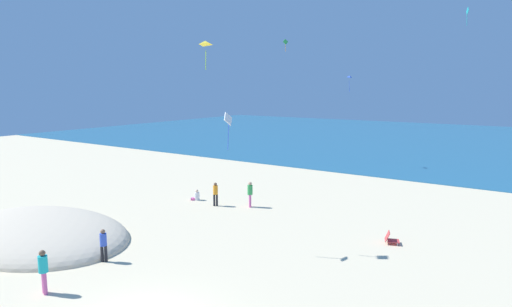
# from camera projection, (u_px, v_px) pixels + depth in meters

# --- Properties ---
(ground_plane) EXTENTS (120.00, 120.00, 0.00)m
(ground_plane) POSITION_uv_depth(u_px,v_px,m) (293.00, 239.00, 21.88)
(ground_plane) COLOR beige
(ocean_water) EXTENTS (120.00, 60.00, 0.05)m
(ocean_water) POSITION_uv_depth(u_px,v_px,m) (459.00, 142.00, 60.54)
(ocean_water) COLOR #236084
(ocean_water) RESTS_ON ground_plane
(dune_mound) EXTENTS (10.88, 7.61, 2.21)m
(dune_mound) POSITION_uv_depth(u_px,v_px,m) (38.00, 237.00, 22.22)
(dune_mound) COLOR beige
(dune_mound) RESTS_ON ground_plane
(beach_chair_mid_beach) EXTENTS (0.84, 0.78, 0.60)m
(beach_chair_mid_beach) POSITION_uv_depth(u_px,v_px,m) (391.00, 239.00, 21.22)
(beach_chair_mid_beach) COLOR #D13D3D
(beach_chair_mid_beach) RESTS_ON ground_plane
(person_0) EXTENTS (0.43, 0.43, 1.69)m
(person_0) POSITION_uv_depth(u_px,v_px,m) (43.00, 269.00, 15.97)
(person_0) COLOR #D8599E
(person_0) RESTS_ON ground_plane
(person_1) EXTENTS (0.41, 0.41, 1.48)m
(person_1) POSITION_uv_depth(u_px,v_px,m) (103.00, 243.00, 18.93)
(person_1) COLOR black
(person_1) RESTS_ON ground_plane
(person_2) EXTENTS (0.46, 0.46, 1.64)m
(person_2) POSITION_uv_depth(u_px,v_px,m) (250.00, 192.00, 27.60)
(person_2) COLOR #D8599E
(person_2) RESTS_ON ground_plane
(person_3) EXTENTS (0.66, 0.58, 0.73)m
(person_3) POSITION_uv_depth(u_px,v_px,m) (196.00, 196.00, 29.40)
(person_3) COLOR white
(person_3) RESTS_ON ground_plane
(person_4) EXTENTS (0.43, 0.43, 1.54)m
(person_4) POSITION_uv_depth(u_px,v_px,m) (215.00, 192.00, 27.87)
(person_4) COLOR black
(person_4) RESTS_ON ground_plane
(kite_green) EXTENTS (0.36, 0.53, 1.28)m
(kite_green) POSITION_uv_depth(u_px,v_px,m) (286.00, 42.00, 44.53)
(kite_green) COLOR green
(kite_yellow) EXTENTS (0.55, 0.62, 1.36)m
(kite_yellow) POSITION_uv_depth(u_px,v_px,m) (205.00, 43.00, 19.79)
(kite_yellow) COLOR yellow
(kite_blue) EXTENTS (0.60, 0.65, 1.59)m
(kite_blue) POSITION_uv_depth(u_px,v_px,m) (350.00, 77.00, 41.00)
(kite_blue) COLOR blue
(kite_white) EXTENTS (0.28, 0.64, 1.71)m
(kite_white) POSITION_uv_depth(u_px,v_px,m) (228.00, 121.00, 19.51)
(kite_white) COLOR white
(kite_teal) EXTENTS (0.26, 0.56, 1.42)m
(kite_teal) POSITION_uv_depth(u_px,v_px,m) (467.00, 12.00, 33.22)
(kite_teal) COLOR #1EADAD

